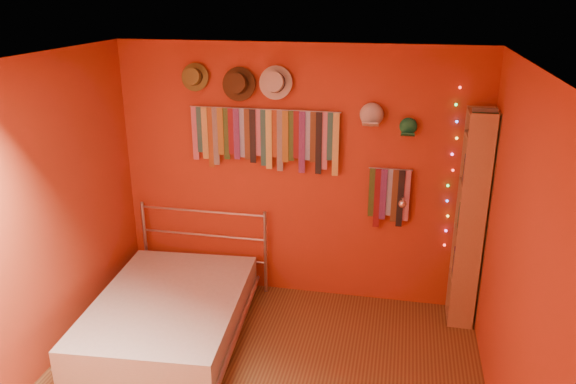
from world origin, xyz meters
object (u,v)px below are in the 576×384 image
Objects in this scene: tie_rack at (264,136)px; bookshelf at (475,220)px; reading_lamp at (402,202)px; bed at (170,315)px.

bookshelf reaches higher than tie_rack.
reading_lamp is at bearing -7.54° from tie_rack.
bookshelf is at bearing 13.03° from bed.
tie_rack is 1.85m from bed.
bookshelf is (0.64, 0.02, -0.12)m from reading_lamp.
reading_lamp is (1.32, -0.17, -0.51)m from tie_rack.
reading_lamp is 0.16× the size of bookshelf.
tie_rack reaches higher than reading_lamp.
tie_rack is 1.42m from reading_lamp.
bed is (-1.97, -0.79, -0.93)m from reading_lamp.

